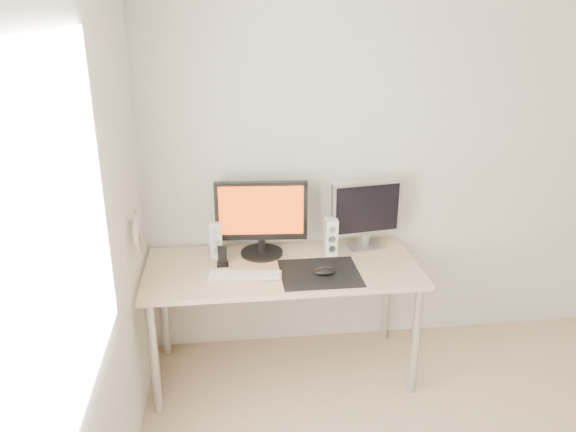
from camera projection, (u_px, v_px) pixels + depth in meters
wall_back at (421, 159)px, 3.55m from camera, size 3.50×0.00×3.50m
wall_left at (66, 321)px, 1.73m from camera, size 0.00×3.50×3.50m
window_pane at (59, 247)px, 1.65m from camera, size 0.00×1.30×1.30m
mousepad at (320, 273)px, 3.20m from camera, size 0.45×0.40×0.00m
mouse at (324, 271)px, 3.17m from camera, size 0.12×0.07×0.04m
desk at (282, 278)px, 3.32m from camera, size 1.60×0.70×0.73m
main_monitor at (261, 216)px, 3.35m from camera, size 0.55×0.28×0.47m
second_monitor at (366, 212)px, 3.45m from camera, size 0.45×0.19×0.43m
speaker_left at (216, 239)px, 3.37m from camera, size 0.07×0.09×0.23m
speaker_right at (331, 237)px, 3.41m from camera, size 0.07×0.09×0.23m
keyboard at (244, 275)px, 3.16m from camera, size 0.43×0.17×0.02m
phone_dock at (223, 259)px, 3.28m from camera, size 0.07×0.06×0.12m
pennant at (137, 231)px, 2.96m from camera, size 0.01×0.23×0.29m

